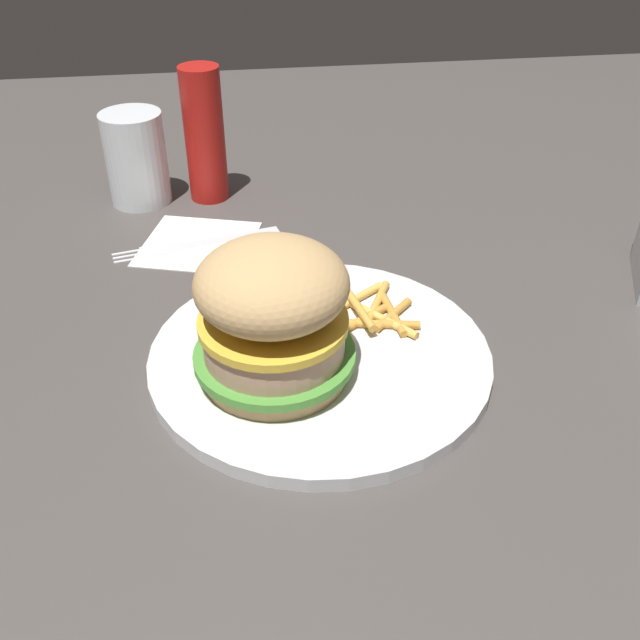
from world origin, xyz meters
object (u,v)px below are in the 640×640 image
at_px(fork, 196,241).
at_px(drink_glass, 137,164).
at_px(plate, 320,356).
at_px(napkin, 198,243).
at_px(sandwich, 273,314).
at_px(ketchup_bottle, 204,135).
at_px(fries_pile, 373,311).

relative_size(fork, drink_glass, 1.69).
bearing_deg(plate, fork, -64.90).
relative_size(plate, drink_glass, 2.68).
xyz_separation_m(plate, drink_glass, (0.16, -0.32, 0.04)).
relative_size(plate, napkin, 2.48).
distance_m(plate, napkin, 0.23).
bearing_deg(sandwich, plate, -149.54).
distance_m(sandwich, ketchup_bottle, 0.35).
bearing_deg(plate, fries_pile, -140.28).
bearing_deg(drink_glass, napkin, 119.11).
bearing_deg(napkin, drink_glass, -60.89).
relative_size(sandwich, drink_glass, 1.20).
xyz_separation_m(fries_pile, fork, (0.15, -0.17, -0.01)).
xyz_separation_m(plate, sandwich, (0.04, 0.02, 0.06)).
xyz_separation_m(plate, ketchup_bottle, (0.08, -0.32, 0.07)).
xyz_separation_m(napkin, ketchup_bottle, (-0.01, -0.11, 0.07)).
height_order(plate, ketchup_bottle, ketchup_bottle).
height_order(napkin, drink_glass, drink_glass).
bearing_deg(ketchup_bottle, napkin, 82.60).
relative_size(fries_pile, ketchup_bottle, 0.61).
bearing_deg(fries_pile, napkin, -48.48).
xyz_separation_m(plate, fries_pile, (-0.05, -0.04, 0.01)).
bearing_deg(plate, drink_glass, -63.71).
height_order(fries_pile, ketchup_bottle, ketchup_bottle).
bearing_deg(fork, drink_glass, -61.57).
bearing_deg(fork, sandwich, 104.67).
relative_size(napkin, ketchup_bottle, 0.74).
bearing_deg(sandwich, ketchup_bottle, -82.58).
distance_m(napkin, ketchup_bottle, 0.13).
bearing_deg(napkin, fries_pile, 131.52).
height_order(fork, ketchup_bottle, ketchup_bottle).
height_order(drink_glass, ketchup_bottle, ketchup_bottle).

